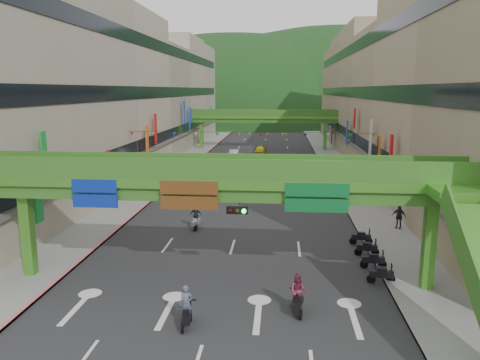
# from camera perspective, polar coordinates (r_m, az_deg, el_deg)

# --- Properties ---
(ground) EXTENTS (320.00, 320.00, 0.00)m
(ground) POSITION_cam_1_polar(r_m,az_deg,el_deg) (21.25, -4.42, -18.79)
(ground) COLOR black
(ground) RESTS_ON ground
(road_slab) EXTENTS (18.00, 140.00, 0.02)m
(road_slab) POSITION_cam_1_polar(r_m,az_deg,el_deg) (69.07, 2.29, 2.19)
(road_slab) COLOR #28282B
(road_slab) RESTS_ON ground
(sidewalk_left) EXTENTS (4.00, 140.00, 0.15)m
(sidewalk_left) POSITION_cam_1_polar(r_m,az_deg,el_deg) (70.42, -6.70, 2.34)
(sidewalk_left) COLOR gray
(sidewalk_left) RESTS_ON ground
(sidewalk_right) EXTENTS (4.00, 140.00, 0.15)m
(sidewalk_right) POSITION_cam_1_polar(r_m,az_deg,el_deg) (69.43, 11.40, 2.08)
(sidewalk_right) COLOR gray
(sidewalk_right) RESTS_ON ground
(curb_left) EXTENTS (0.20, 140.00, 0.18)m
(curb_left) POSITION_cam_1_polar(r_m,az_deg,el_deg) (70.06, -5.17, 2.34)
(curb_left) COLOR #CC5959
(curb_left) RESTS_ON ground
(curb_right) EXTENTS (0.20, 140.00, 0.18)m
(curb_right) POSITION_cam_1_polar(r_m,az_deg,el_deg) (69.24, 9.84, 2.12)
(curb_right) COLOR gray
(curb_right) RESTS_ON ground
(building_row_left) EXTENTS (12.80, 95.00, 19.00)m
(building_row_left) POSITION_cam_1_polar(r_m,az_deg,el_deg) (71.67, -13.18, 9.82)
(building_row_left) COLOR #9E937F
(building_row_left) RESTS_ON ground
(building_row_right) EXTENTS (12.80, 95.00, 19.00)m
(building_row_right) POSITION_cam_1_polar(r_m,az_deg,el_deg) (70.00, 18.24, 9.54)
(building_row_right) COLOR gray
(building_row_right) RESTS_ON ground
(overpass_near) EXTENTS (28.00, 12.27, 7.10)m
(overpass_near) POSITION_cam_1_polar(r_m,az_deg,el_deg) (24.26, -0.37, -1.73)
(overpass_near) COLOR #4C9E2D
(overpass_near) RESTS_ON ground
(overpass_far) EXTENTS (28.00, 2.20, 7.10)m
(overpass_far) POSITION_cam_1_polar(r_m,az_deg,el_deg) (83.40, 2.80, 7.42)
(overpass_far) COLOR #4C9E2D
(overpass_far) RESTS_ON ground
(hill_left) EXTENTS (168.00, 140.00, 112.00)m
(hill_left) POSITION_cam_1_polar(r_m,az_deg,el_deg) (179.42, -0.88, 7.59)
(hill_left) COLOR #1C4419
(hill_left) RESTS_ON ground
(hill_right) EXTENTS (208.00, 176.00, 128.00)m
(hill_right) POSITION_cam_1_polar(r_m,az_deg,el_deg) (199.67, 11.32, 7.73)
(hill_right) COLOR #1C4419
(hill_right) RESTS_ON ground
(bunting_string) EXTENTS (26.00, 0.36, 0.47)m
(bunting_string) POSITION_cam_1_polar(r_m,az_deg,el_deg) (48.51, 1.23, 5.55)
(bunting_string) COLOR black
(bunting_string) RESTS_ON ground
(scooter_rider_near) EXTENTS (0.67, 1.60, 1.96)m
(scooter_rider_near) POSITION_cam_1_polar(r_m,az_deg,el_deg) (21.85, -6.56, -15.27)
(scooter_rider_near) COLOR black
(scooter_rider_near) RESTS_ON ground
(scooter_rider_mid) EXTENTS (0.92, 1.59, 2.02)m
(scooter_rider_mid) POSITION_cam_1_polar(r_m,az_deg,el_deg) (22.92, 7.10, -13.60)
(scooter_rider_mid) COLOR black
(scooter_rider_mid) RESTS_ON ground
(scooter_rider_left) EXTENTS (0.96, 1.60, 1.92)m
(scooter_rider_left) POSITION_cam_1_polar(r_m,az_deg,el_deg) (35.95, -5.42, -4.56)
(scooter_rider_left) COLOR gray
(scooter_rider_left) RESTS_ON ground
(scooter_rider_far) EXTENTS (0.78, 1.60, 1.92)m
(scooter_rider_far) POSITION_cam_1_polar(r_m,az_deg,el_deg) (59.68, 0.19, 1.73)
(scooter_rider_far) COLOR maroon
(scooter_rider_far) RESTS_ON ground
(parked_scooter_row) EXTENTS (1.60, 7.17, 1.08)m
(parked_scooter_row) POSITION_cam_1_polar(r_m,az_deg,el_deg) (30.45, 15.58, -8.66)
(parked_scooter_row) COLOR black
(parked_scooter_row) RESTS_ON ground
(car_silver) EXTENTS (1.87, 4.21, 1.34)m
(car_silver) POSITION_cam_1_polar(r_m,az_deg,el_deg) (72.83, -0.72, 3.18)
(car_silver) COLOR #B6B4BC
(car_silver) RESTS_ON ground
(car_yellow) EXTENTS (2.05, 4.42, 1.46)m
(car_yellow) POSITION_cam_1_polar(r_m,az_deg,el_deg) (77.27, 2.50, 3.66)
(car_yellow) COLOR yellow
(car_yellow) RESTS_ON ground
(pedestrian_red) EXTENTS (0.93, 0.76, 1.78)m
(pedestrian_red) POSITION_cam_1_polar(r_m,az_deg,el_deg) (44.47, 16.59, -2.03)
(pedestrian_red) COLOR #AD1931
(pedestrian_red) RESTS_ON ground
(pedestrian_dark) EXTENTS (1.15, 0.93, 1.83)m
(pedestrian_dark) POSITION_cam_1_polar(r_m,az_deg,el_deg) (37.61, 18.78, -4.46)
(pedestrian_dark) COLOR black
(pedestrian_dark) RESTS_ON ground
(pedestrian_blue) EXTENTS (0.83, 0.69, 1.53)m
(pedestrian_blue) POSITION_cam_1_polar(r_m,az_deg,el_deg) (46.65, 14.41, -1.48)
(pedestrian_blue) COLOR #3E4E65
(pedestrian_blue) RESTS_ON ground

